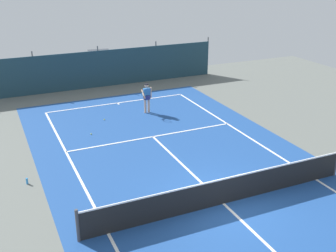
{
  "coord_description": "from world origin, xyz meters",
  "views": [
    {
      "loc": [
        -6.8,
        -10.45,
        7.8
      ],
      "look_at": [
        0.3,
        5.32,
        0.9
      ],
      "focal_mm": 44.55,
      "sensor_mm": 36.0,
      "label": 1
    }
  ],
  "objects_px": {
    "tennis_ball_midcourt": "(91,134)",
    "tennis_player": "(147,96)",
    "tennis_net": "(224,191)",
    "tennis_ball_near_player": "(104,119)",
    "water_bottle": "(27,181)",
    "parked_car": "(100,63)"
  },
  "relations": [
    {
      "from": "water_bottle",
      "to": "tennis_ball_near_player",
      "type": "bearing_deg",
      "value": 49.69
    },
    {
      "from": "tennis_net",
      "to": "tennis_ball_near_player",
      "type": "height_order",
      "value": "tennis_net"
    },
    {
      "from": "tennis_player",
      "to": "tennis_ball_midcourt",
      "type": "bearing_deg",
      "value": 30.6
    },
    {
      "from": "tennis_net",
      "to": "tennis_ball_near_player",
      "type": "bearing_deg",
      "value": 98.82
    },
    {
      "from": "tennis_ball_midcourt",
      "to": "water_bottle",
      "type": "xyz_separation_m",
      "value": [
        -3.39,
        -3.67,
        0.09
      ]
    },
    {
      "from": "tennis_player",
      "to": "parked_car",
      "type": "distance_m",
      "value": 9.09
    },
    {
      "from": "tennis_net",
      "to": "water_bottle",
      "type": "relative_size",
      "value": 42.17
    },
    {
      "from": "tennis_net",
      "to": "parked_car",
      "type": "xyz_separation_m",
      "value": [
        0.94,
        18.75,
        0.33
      ]
    },
    {
      "from": "water_bottle",
      "to": "tennis_net",
      "type": "bearing_deg",
      "value": -35.01
    },
    {
      "from": "tennis_player",
      "to": "water_bottle",
      "type": "height_order",
      "value": "tennis_player"
    },
    {
      "from": "tennis_ball_near_player",
      "to": "tennis_net",
      "type": "bearing_deg",
      "value": -81.18
    },
    {
      "from": "tennis_net",
      "to": "water_bottle",
      "type": "bearing_deg",
      "value": 144.99
    },
    {
      "from": "tennis_player",
      "to": "tennis_ball_midcourt",
      "type": "relative_size",
      "value": 24.85
    },
    {
      "from": "tennis_player",
      "to": "water_bottle",
      "type": "xyz_separation_m",
      "value": [
        -6.98,
        -5.46,
        -0.84
      ]
    },
    {
      "from": "tennis_net",
      "to": "tennis_ball_midcourt",
      "type": "height_order",
      "value": "tennis_net"
    },
    {
      "from": "tennis_player",
      "to": "water_bottle",
      "type": "bearing_deg",
      "value": 42.19
    },
    {
      "from": "tennis_ball_near_player",
      "to": "water_bottle",
      "type": "xyz_separation_m",
      "value": [
        -4.52,
        -5.32,
        0.09
      ]
    },
    {
      "from": "tennis_ball_midcourt",
      "to": "tennis_player",
      "type": "bearing_deg",
      "value": 26.45
    },
    {
      "from": "tennis_net",
      "to": "tennis_player",
      "type": "relative_size",
      "value": 6.17
    },
    {
      "from": "tennis_net",
      "to": "tennis_ball_near_player",
      "type": "xyz_separation_m",
      "value": [
        -1.48,
        9.52,
        -0.48
      ]
    },
    {
      "from": "tennis_net",
      "to": "tennis_ball_midcourt",
      "type": "relative_size",
      "value": 153.33
    },
    {
      "from": "tennis_net",
      "to": "tennis_player",
      "type": "xyz_separation_m",
      "value": [
        0.99,
        9.66,
        0.45
      ]
    }
  ]
}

